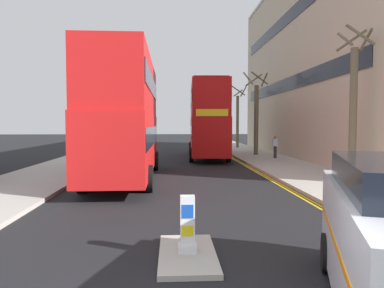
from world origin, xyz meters
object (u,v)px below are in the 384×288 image
keep_left_bollard (187,226)px  double_decker_bus_oncoming (207,118)px  double_decker_bus_away (126,115)px  pedestrian_far (275,146)px

keep_left_bollard → double_decker_bus_oncoming: double_decker_bus_oncoming is taller
double_decker_bus_away → double_decker_bus_oncoming: (4.87, 10.68, 0.00)m
keep_left_bollard → double_decker_bus_away: bearing=103.5°
pedestrian_far → keep_left_bollard: bearing=-110.7°
keep_left_bollard → double_decker_bus_oncoming: (2.42, 20.87, 2.42)m
keep_left_bollard → pedestrian_far: (7.15, 18.89, 0.38)m
keep_left_bollard → double_decker_bus_away: size_ratio=0.10×
double_decker_bus_away → double_decker_bus_oncoming: 11.74m
double_decker_bus_away → double_decker_bus_oncoming: bearing=65.5°
double_decker_bus_away → pedestrian_far: size_ratio=6.68×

